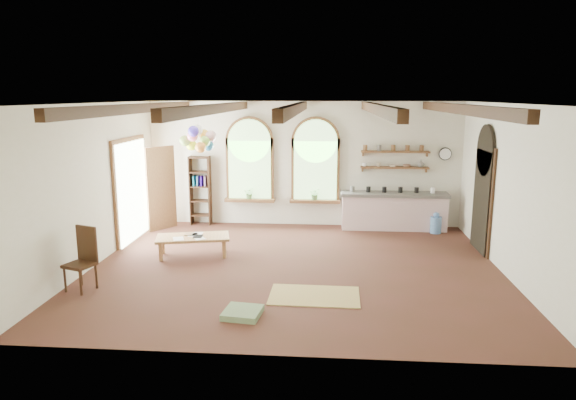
# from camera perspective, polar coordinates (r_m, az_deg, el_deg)

# --- Properties ---
(floor) EXTENTS (8.00, 8.00, 0.00)m
(floor) POSITION_cam_1_polar(r_m,az_deg,el_deg) (10.23, 0.78, -7.54)
(floor) COLOR #4F2920
(floor) RESTS_ON ground
(ceiling_beams) EXTENTS (6.20, 6.80, 0.18)m
(ceiling_beams) POSITION_cam_1_polar(r_m,az_deg,el_deg) (9.66, 0.83, 10.10)
(ceiling_beams) COLOR #3B2113
(ceiling_beams) RESTS_ON ceiling
(window_left) EXTENTS (1.30, 0.28, 2.20)m
(window_left) POSITION_cam_1_polar(r_m,az_deg,el_deg) (13.33, -4.28, 4.16)
(window_left) COLOR brown
(window_left) RESTS_ON floor
(window_right) EXTENTS (1.30, 0.28, 2.20)m
(window_right) POSITION_cam_1_polar(r_m,az_deg,el_deg) (13.18, 3.07, 4.09)
(window_right) COLOR brown
(window_right) RESTS_ON floor
(left_doorway) EXTENTS (0.10, 1.90, 2.50)m
(left_doorway) POSITION_cam_1_polar(r_m,az_deg,el_deg) (12.51, -17.01, 0.95)
(left_doorway) COLOR brown
(left_doorway) RESTS_ON floor
(right_doorway) EXTENTS (0.10, 1.30, 2.40)m
(right_doorway) POSITION_cam_1_polar(r_m,az_deg,el_deg) (11.85, 20.73, -0.12)
(right_doorway) COLOR black
(right_doorway) RESTS_ON floor
(kitchen_counter) EXTENTS (2.68, 0.62, 0.94)m
(kitchen_counter) POSITION_cam_1_polar(r_m,az_deg,el_deg) (13.27, 11.66, -1.16)
(kitchen_counter) COLOR beige
(kitchen_counter) RESTS_ON floor
(wall_shelf_lower) EXTENTS (1.70, 0.24, 0.04)m
(wall_shelf_lower) POSITION_cam_1_polar(r_m,az_deg,el_deg) (13.25, 11.75, 3.55)
(wall_shelf_lower) COLOR brown
(wall_shelf_lower) RESTS_ON wall_back
(wall_shelf_upper) EXTENTS (1.70, 0.24, 0.04)m
(wall_shelf_upper) POSITION_cam_1_polar(r_m,az_deg,el_deg) (13.20, 11.82, 5.26)
(wall_shelf_upper) COLOR brown
(wall_shelf_upper) RESTS_ON wall_back
(wall_clock) EXTENTS (0.32, 0.04, 0.32)m
(wall_clock) POSITION_cam_1_polar(r_m,az_deg,el_deg) (13.49, 17.06, 4.92)
(wall_clock) COLOR black
(wall_clock) RESTS_ON wall_back
(bookshelf) EXTENTS (0.53, 0.32, 1.80)m
(bookshelf) POSITION_cam_1_polar(r_m,az_deg,el_deg) (13.60, -9.72, 1.05)
(bookshelf) COLOR #3B2113
(bookshelf) RESTS_ON floor
(coffee_table) EXTENTS (1.63, 1.02, 0.43)m
(coffee_table) POSITION_cam_1_polar(r_m,az_deg,el_deg) (11.03, -10.52, -4.23)
(coffee_table) COLOR tan
(coffee_table) RESTS_ON floor
(side_chair) EXTENTS (0.56, 0.56, 1.11)m
(side_chair) POSITION_cam_1_polar(r_m,az_deg,el_deg) (9.72, -21.97, -7.45)
(side_chair) COLOR #3B2113
(side_chair) RESTS_ON floor
(floor_mat) EXTENTS (1.54, 0.97, 0.02)m
(floor_mat) POSITION_cam_1_polar(r_m,az_deg,el_deg) (8.87, 2.95, -10.56)
(floor_mat) COLOR tan
(floor_mat) RESTS_ON floor
(floor_cushion) EXTENTS (0.62, 0.62, 0.10)m
(floor_cushion) POSITION_cam_1_polar(r_m,az_deg,el_deg) (8.15, -5.08, -12.36)
(floor_cushion) COLOR #6A855C
(floor_cushion) RESTS_ON floor
(water_jug_a) EXTENTS (0.31, 0.31, 0.60)m
(water_jug_a) POSITION_cam_1_polar(r_m,az_deg,el_deg) (13.44, 15.00, -2.10)
(water_jug_a) COLOR #5D8BC8
(water_jug_a) RESTS_ON floor
(water_jug_b) EXTENTS (0.27, 0.27, 0.53)m
(water_jug_b) POSITION_cam_1_polar(r_m,az_deg,el_deg) (13.17, 16.11, -2.58)
(water_jug_b) COLOR #5D8BC8
(water_jug_b) RESTS_ON floor
(balloon_cluster) EXTENTS (0.88, 0.96, 1.16)m
(balloon_cluster) POSITION_cam_1_polar(r_m,az_deg,el_deg) (12.36, -9.78, 6.71)
(balloon_cluster) COLOR white
(balloon_cluster) RESTS_ON floor
(table_book) EXTENTS (0.18, 0.24, 0.02)m
(table_book) POSITION_cam_1_polar(r_m,az_deg,el_deg) (11.16, -11.41, -3.75)
(table_book) COLOR olive
(table_book) RESTS_ON coffee_table
(tablet) EXTENTS (0.20, 0.28, 0.01)m
(tablet) POSITION_cam_1_polar(r_m,az_deg,el_deg) (10.96, -9.98, -4.00)
(tablet) COLOR black
(tablet) RESTS_ON coffee_table
(potted_plant_left) EXTENTS (0.27, 0.23, 0.30)m
(potted_plant_left) POSITION_cam_1_polar(r_m,az_deg,el_deg) (13.35, -4.29, 0.77)
(potted_plant_left) COLOR #598C4C
(potted_plant_left) RESTS_ON window_left
(potted_plant_right) EXTENTS (0.27, 0.23, 0.30)m
(potted_plant_right) POSITION_cam_1_polar(r_m,az_deg,el_deg) (13.20, 3.02, 0.66)
(potted_plant_right) COLOR #598C4C
(potted_plant_right) RESTS_ON window_right
(shelf_cup_a) EXTENTS (0.12, 0.10, 0.10)m
(shelf_cup_a) POSITION_cam_1_polar(r_m,az_deg,el_deg) (13.17, 8.52, 3.91)
(shelf_cup_a) COLOR white
(shelf_cup_a) RESTS_ON wall_shelf_lower
(shelf_cup_b) EXTENTS (0.10, 0.10, 0.09)m
(shelf_cup_b) POSITION_cam_1_polar(r_m,az_deg,el_deg) (13.20, 10.04, 3.87)
(shelf_cup_b) COLOR beige
(shelf_cup_b) RESTS_ON wall_shelf_lower
(shelf_bowl_a) EXTENTS (0.22, 0.22, 0.05)m
(shelf_bowl_a) POSITION_cam_1_polar(r_m,az_deg,el_deg) (13.24, 11.54, 3.75)
(shelf_bowl_a) COLOR beige
(shelf_bowl_a) RESTS_ON wall_shelf_lower
(shelf_bowl_b) EXTENTS (0.20, 0.20, 0.06)m
(shelf_bowl_b) POSITION_cam_1_polar(r_m,az_deg,el_deg) (13.29, 13.04, 3.73)
(shelf_bowl_b) COLOR #8C664C
(shelf_bowl_b) RESTS_ON wall_shelf_lower
(shelf_vase) EXTENTS (0.18, 0.18, 0.19)m
(shelf_vase) POSITION_cam_1_polar(r_m,az_deg,el_deg) (13.34, 14.55, 3.97)
(shelf_vase) COLOR slate
(shelf_vase) RESTS_ON wall_shelf_lower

